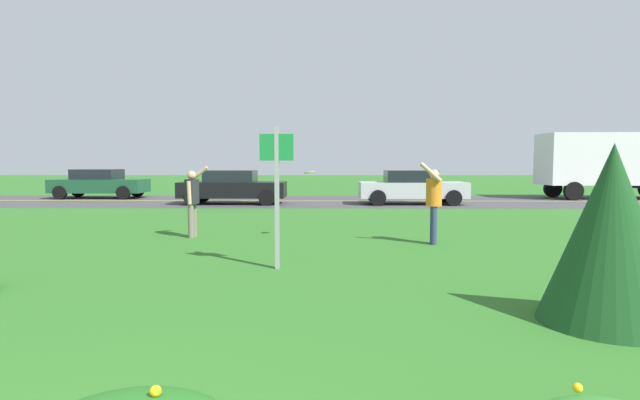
{
  "coord_description": "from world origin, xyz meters",
  "views": [
    {
      "loc": [
        1.44,
        -1.5,
        1.78
      ],
      "look_at": [
        1.27,
        8.69,
        1.02
      ],
      "focal_mm": 28.31,
      "sensor_mm": 36.0,
      "label": 1
    }
  ],
  "objects_px": {
    "person_thrower_dark_shirt": "(192,197)",
    "car_dark_green_leftmost": "(99,183)",
    "sign_post_near_path": "(277,182)",
    "frisbee_lime": "(309,172)",
    "person_catcher_orange_shirt": "(434,199)",
    "car_black_center_left": "(233,187)",
    "car_silver_center_right": "(412,187)",
    "box_truck_navy": "(609,162)"
  },
  "relations": [
    {
      "from": "person_catcher_orange_shirt",
      "to": "box_truck_navy",
      "type": "height_order",
      "value": "box_truck_navy"
    },
    {
      "from": "person_thrower_dark_shirt",
      "to": "car_dark_green_leftmost",
      "type": "relative_size",
      "value": 0.38
    },
    {
      "from": "sign_post_near_path",
      "to": "person_thrower_dark_shirt",
      "type": "relative_size",
      "value": 1.4
    },
    {
      "from": "sign_post_near_path",
      "to": "box_truck_navy",
      "type": "bearing_deg",
      "value": 48.76
    },
    {
      "from": "frisbee_lime",
      "to": "box_truck_navy",
      "type": "relative_size",
      "value": 0.04
    },
    {
      "from": "person_catcher_orange_shirt",
      "to": "car_dark_green_leftmost",
      "type": "bearing_deg",
      "value": 134.45
    },
    {
      "from": "sign_post_near_path",
      "to": "person_catcher_orange_shirt",
      "type": "xyz_separation_m",
      "value": [
        3.15,
        2.62,
        -0.47
      ]
    },
    {
      "from": "sign_post_near_path",
      "to": "person_catcher_orange_shirt",
      "type": "relative_size",
      "value": 1.33
    },
    {
      "from": "car_black_center_left",
      "to": "person_thrower_dark_shirt",
      "type": "bearing_deg",
      "value": -84.74
    },
    {
      "from": "person_thrower_dark_shirt",
      "to": "frisbee_lime",
      "type": "distance_m",
      "value": 2.86
    },
    {
      "from": "sign_post_near_path",
      "to": "car_silver_center_right",
      "type": "height_order",
      "value": "sign_post_near_path"
    },
    {
      "from": "car_black_center_left",
      "to": "car_silver_center_right",
      "type": "relative_size",
      "value": 1.0
    },
    {
      "from": "person_thrower_dark_shirt",
      "to": "car_silver_center_right",
      "type": "bearing_deg",
      "value": 55.09
    },
    {
      "from": "car_dark_green_leftmost",
      "to": "car_black_center_left",
      "type": "relative_size",
      "value": 1.0
    },
    {
      "from": "frisbee_lime",
      "to": "car_dark_green_leftmost",
      "type": "xyz_separation_m",
      "value": [
        -11.04,
        13.34,
        -0.81
      ]
    },
    {
      "from": "sign_post_near_path",
      "to": "frisbee_lime",
      "type": "bearing_deg",
      "value": 82.91
    },
    {
      "from": "person_catcher_orange_shirt",
      "to": "car_silver_center_right",
      "type": "relative_size",
      "value": 0.4
    },
    {
      "from": "frisbee_lime",
      "to": "box_truck_navy",
      "type": "bearing_deg",
      "value": 43.23
    },
    {
      "from": "car_dark_green_leftmost",
      "to": "car_silver_center_right",
      "type": "bearing_deg",
      "value": -12.77
    },
    {
      "from": "box_truck_navy",
      "to": "person_catcher_orange_shirt",
      "type": "bearing_deg",
      "value": -129.21
    },
    {
      "from": "person_thrower_dark_shirt",
      "to": "person_catcher_orange_shirt",
      "type": "distance_m",
      "value": 5.6
    },
    {
      "from": "sign_post_near_path",
      "to": "car_black_center_left",
      "type": "height_order",
      "value": "sign_post_near_path"
    },
    {
      "from": "person_catcher_orange_shirt",
      "to": "car_dark_green_leftmost",
      "type": "distance_m",
      "value": 19.67
    },
    {
      "from": "car_dark_green_leftmost",
      "to": "person_thrower_dark_shirt",
      "type": "bearing_deg",
      "value": -57.89
    },
    {
      "from": "car_silver_center_right",
      "to": "person_catcher_orange_shirt",
      "type": "bearing_deg",
      "value": -96.82
    },
    {
      "from": "car_dark_green_leftmost",
      "to": "car_black_center_left",
      "type": "xyz_separation_m",
      "value": [
        7.36,
        -3.41,
        0.0
      ]
    },
    {
      "from": "sign_post_near_path",
      "to": "car_black_center_left",
      "type": "bearing_deg",
      "value": 103.88
    },
    {
      "from": "box_truck_navy",
      "to": "car_silver_center_right",
      "type": "bearing_deg",
      "value": -161.48
    },
    {
      "from": "person_catcher_orange_shirt",
      "to": "car_black_center_left",
      "type": "relative_size",
      "value": 0.4
    },
    {
      "from": "sign_post_near_path",
      "to": "car_silver_center_right",
      "type": "relative_size",
      "value": 0.53
    },
    {
      "from": "frisbee_lime",
      "to": "car_dark_green_leftmost",
      "type": "distance_m",
      "value": 17.34
    },
    {
      "from": "frisbee_lime",
      "to": "car_black_center_left",
      "type": "height_order",
      "value": "frisbee_lime"
    },
    {
      "from": "person_catcher_orange_shirt",
      "to": "frisbee_lime",
      "type": "bearing_deg",
      "value": 165.64
    },
    {
      "from": "sign_post_near_path",
      "to": "frisbee_lime",
      "type": "height_order",
      "value": "sign_post_near_path"
    },
    {
      "from": "car_dark_green_leftmost",
      "to": "car_silver_center_right",
      "type": "xyz_separation_m",
      "value": [
        15.05,
        -3.41,
        0.0
      ]
    },
    {
      "from": "person_catcher_orange_shirt",
      "to": "frisbee_lime",
      "type": "xyz_separation_m",
      "value": [
        -2.73,
        0.7,
        0.57
      ]
    },
    {
      "from": "car_black_center_left",
      "to": "car_silver_center_right",
      "type": "distance_m",
      "value": 7.69
    },
    {
      "from": "person_catcher_orange_shirt",
      "to": "car_black_center_left",
      "type": "xyz_separation_m",
      "value": [
        -6.42,
        10.63,
        -0.24
      ]
    },
    {
      "from": "car_dark_green_leftmost",
      "to": "box_truck_navy",
      "type": "relative_size",
      "value": 0.67
    },
    {
      "from": "sign_post_near_path",
      "to": "car_dark_green_leftmost",
      "type": "xyz_separation_m",
      "value": [
        -10.63,
        16.66,
        -0.71
      ]
    },
    {
      "from": "person_thrower_dark_shirt",
      "to": "car_black_center_left",
      "type": "distance_m",
      "value": 9.78
    },
    {
      "from": "car_dark_green_leftmost",
      "to": "box_truck_navy",
      "type": "height_order",
      "value": "box_truck_navy"
    }
  ]
}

